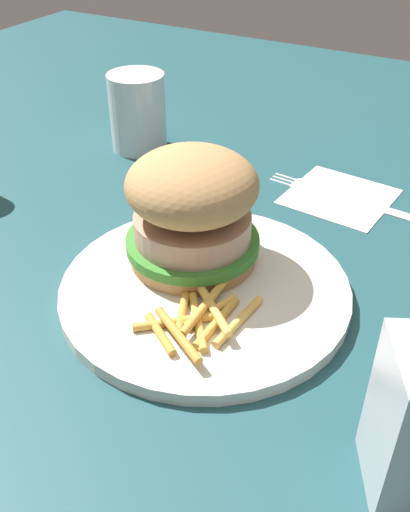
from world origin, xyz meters
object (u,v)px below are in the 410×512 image
at_px(sandwich, 192,208).
at_px(fork, 338,194).
at_px(drink_glass, 138,116).
at_px(plate, 205,289).
at_px(fries_pile, 199,316).
at_px(napkin, 340,196).

height_order(sandwich, fork, sandwich).
relative_size(sandwich, drink_glass, 1.26).
height_order(plate, fork, plate).
distance_m(plate, fries_pile, 0.05).
relative_size(napkin, fork, 0.63).
distance_m(sandwich, fries_pile, 0.10).
relative_size(plate, sandwich, 2.08).
xyz_separation_m(sandwich, drink_glass, (0.20, 0.20, -0.02)).
distance_m(plate, drink_glass, 0.32).
bearing_deg(drink_glass, fork, -89.71).
distance_m(napkin, drink_glass, 0.28).
relative_size(fries_pile, napkin, 0.97).
xyz_separation_m(sandwich, fork, (0.20, -0.08, -0.06)).
bearing_deg(fork, plate, 168.45).
bearing_deg(fork, napkin, -95.44).
height_order(fries_pile, fork, fries_pile).
bearing_deg(fries_pile, plate, 24.05).
bearing_deg(fries_pile, drink_glass, 42.11).
relative_size(plate, fork, 1.47).
bearing_deg(plate, fries_pile, -155.95).
xyz_separation_m(napkin, fork, (0.00, 0.00, 0.00)).
xyz_separation_m(sandwich, fries_pile, (-0.07, -0.05, -0.05)).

